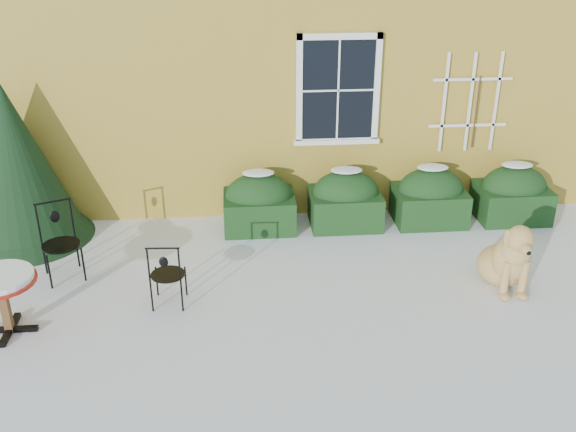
{
  "coord_description": "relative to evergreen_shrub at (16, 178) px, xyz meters",
  "views": [
    {
      "loc": [
        -0.62,
        -6.18,
        4.28
      ],
      "look_at": [
        0.0,
        1.0,
        0.9
      ],
      "focal_mm": 40.0,
      "sensor_mm": 36.0,
      "label": 1
    }
  ],
  "objects": [
    {
      "name": "patio_chair_far",
      "position": [
        0.81,
        -1.18,
        -0.44
      ],
      "size": [
        0.58,
        0.58,
        1.0
      ],
      "rotation": [
        0.0,
        0.0,
        0.39
      ],
      "color": "black",
      "rests_on": "ground"
    },
    {
      "name": "hedge_row",
      "position": [
        5.36,
        0.04,
        -0.54
      ],
      "size": [
        4.95,
        0.8,
        0.91
      ],
      "color": "black",
      "rests_on": "ground"
    },
    {
      "name": "patio_chair_near",
      "position": [
        2.23,
        -2.0,
        -0.51
      ],
      "size": [
        0.41,
        0.41,
        0.86
      ],
      "rotation": [
        0.0,
        0.0,
        3.07
      ],
      "color": "black",
      "rests_on": "ground"
    },
    {
      "name": "dog",
      "position": [
        6.43,
        -1.94,
        -0.54
      ],
      "size": [
        0.65,
        1.09,
        0.98
      ],
      "rotation": [
        0.0,
        0.0,
        -0.0
      ],
      "color": "tan",
      "rests_on": "ground"
    },
    {
      "name": "bistro_table",
      "position": [
        0.47,
        -2.41,
        -0.33
      ],
      "size": [
        0.79,
        0.79,
        0.74
      ],
      "rotation": [
        0.0,
        0.0,
        -0.03
      ],
      "color": "black",
      "rests_on": "ground"
    },
    {
      "name": "evergreen_shrub",
      "position": [
        0.0,
        0.0,
        0.0
      ],
      "size": [
        1.93,
        1.93,
        2.33
      ],
      "rotation": [
        0.0,
        0.0,
        -0.02
      ],
      "color": "black",
      "rests_on": "ground"
    },
    {
      "name": "ground",
      "position": [
        3.71,
        -2.51,
        -0.94
      ],
      "size": [
        80.0,
        80.0,
        0.0
      ],
      "primitive_type": "plane",
      "color": "white",
      "rests_on": "ground"
    }
  ]
}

